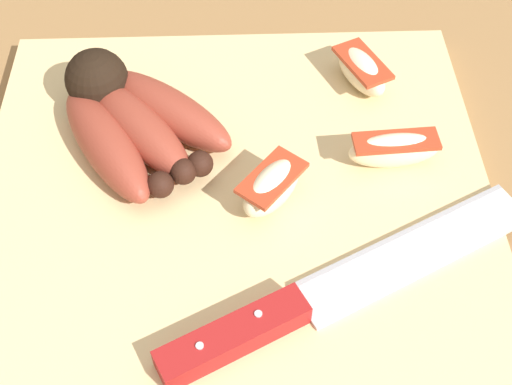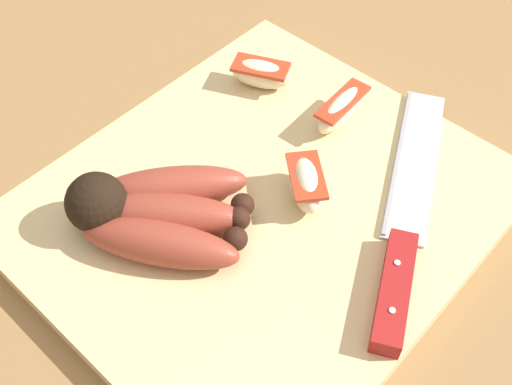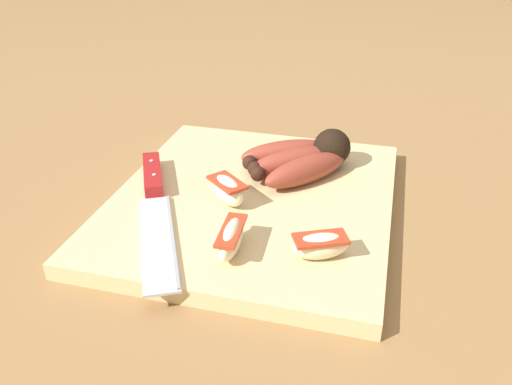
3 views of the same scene
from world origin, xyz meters
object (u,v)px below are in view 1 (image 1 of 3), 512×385
Objects in this scene: banana_bunch at (130,118)px; apple_wedge_middle at (394,150)px; apple_wedge_near at (362,70)px; apple_wedge_far at (272,187)px; chefs_knife at (300,305)px.

banana_bunch is 0.20m from apple_wedge_middle.
apple_wedge_far is at bearing 57.00° from apple_wedge_near.
apple_wedge_far is at bearing 19.94° from apple_wedge_middle.
apple_wedge_middle is at bearing -160.06° from apple_wedge_far.
apple_wedge_near is 0.15m from apple_wedge_far.
chefs_knife is at bearing 72.70° from apple_wedge_near.
banana_bunch is at bearing -53.01° from chefs_knife.
apple_wedge_middle is (-0.01, 0.09, 0.00)m from apple_wedge_near.
chefs_knife is 0.09m from apple_wedge_far.
banana_bunch reaches higher than apple_wedge_near.
banana_bunch is 2.20× the size of apple_wedge_middle.
apple_wedge_near is (-0.19, -0.05, -0.00)m from banana_bunch.
apple_wedge_middle is (-0.08, -0.12, 0.01)m from chefs_knife.
apple_wedge_near is at bearing -82.08° from apple_wedge_middle.
banana_bunch is 2.57× the size of apple_wedge_far.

